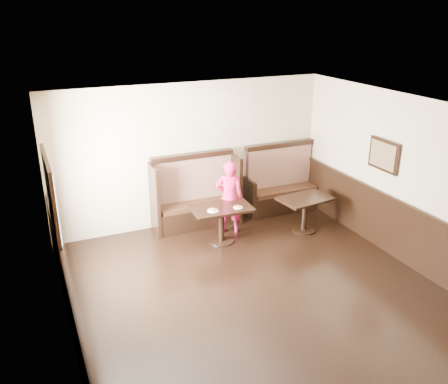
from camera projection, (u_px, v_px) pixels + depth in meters
ground at (278, 314)px, 6.75m from camera, size 7.00×7.00×0.00m
room_shell at (251, 268)px, 6.63m from camera, size 7.00×7.00×7.00m
booth_main at (196, 200)px, 9.36m from camera, size 1.75×0.72×1.45m
booth_neighbor at (281, 188)px, 10.11m from camera, size 1.65×0.72×1.45m
table_main at (221, 215)px, 8.66m from camera, size 1.12×0.73×0.69m
table_neighbor at (305, 206)px, 9.10m from camera, size 1.07×0.77×0.69m
child at (229, 197)px, 8.98m from camera, size 0.62×0.52×1.43m
pizza_plate_left at (213, 210)px, 8.43m from camera, size 0.21×0.21×0.04m
pizza_plate_right at (238, 207)px, 8.57m from camera, size 0.17×0.17×0.03m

